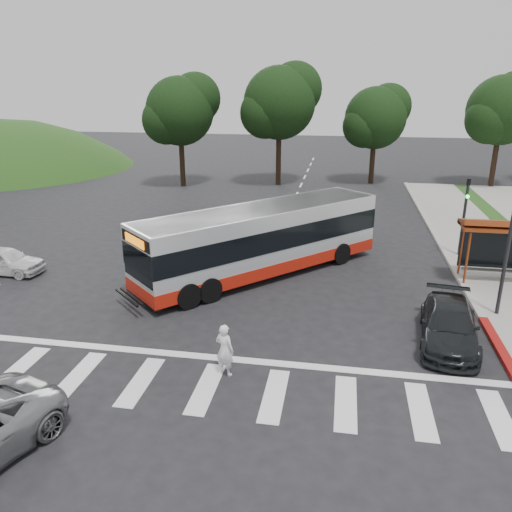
# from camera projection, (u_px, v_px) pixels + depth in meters

# --- Properties ---
(ground) EXTENTS (140.00, 140.00, 0.00)m
(ground) POSITION_uv_depth(u_px,v_px,m) (241.00, 314.00, 19.10)
(ground) COLOR black
(ground) RESTS_ON ground
(sidewalk_east) EXTENTS (4.00, 40.00, 0.12)m
(sidewalk_east) POSITION_uv_depth(u_px,v_px,m) (490.00, 260.00, 24.73)
(sidewalk_east) COLOR gray
(sidewalk_east) RESTS_ON ground
(curb_east) EXTENTS (0.30, 40.00, 0.15)m
(curb_east) POSITION_uv_depth(u_px,v_px,m) (448.00, 258.00, 25.05)
(curb_east) COLOR #9E9991
(curb_east) RESTS_ON ground
(curb_east_red) EXTENTS (0.32, 6.00, 0.15)m
(curb_east_red) POSITION_uv_depth(u_px,v_px,m) (507.00, 361.00, 15.75)
(curb_east_red) COLOR maroon
(curb_east_red) RESTS_ON ground
(hillside_nw) EXTENTS (44.00, 44.00, 10.00)m
(hillside_nw) POSITION_uv_depth(u_px,v_px,m) (0.00, 168.00, 52.25)
(hillside_nw) COLOR #194516
(hillside_nw) RESTS_ON ground
(crosswalk_ladder) EXTENTS (18.00, 2.60, 0.01)m
(crosswalk_ladder) POSITION_uv_depth(u_px,v_px,m) (206.00, 388.00, 14.45)
(crosswalk_ladder) COLOR silver
(crosswalk_ladder) RESTS_ON ground
(bus_shelter) EXTENTS (4.20, 1.60, 2.86)m
(bus_shelter) POSITION_uv_depth(u_px,v_px,m) (511.00, 232.00, 21.32)
(bus_shelter) COLOR #8F3A17
(bus_shelter) RESTS_ON sidewalk_east
(traffic_signal_ne_short) EXTENTS (0.18, 0.37, 4.00)m
(traffic_signal_ne_short) POSITION_uv_depth(u_px,v_px,m) (465.00, 209.00, 24.63)
(traffic_signal_ne_short) COLOR black
(traffic_signal_ne_short) RESTS_ON ground
(tree_ne_a) EXTENTS (6.16, 5.74, 9.30)m
(tree_ne_a) POSITION_uv_depth(u_px,v_px,m) (503.00, 109.00, 40.50)
(tree_ne_a) COLOR black
(tree_ne_a) RESTS_ON parking_lot
(tree_north_a) EXTENTS (6.60, 6.15, 10.17)m
(tree_north_a) POSITION_uv_depth(u_px,v_px,m) (280.00, 102.00, 41.41)
(tree_north_a) COLOR black
(tree_north_a) RESTS_ON ground
(tree_north_b) EXTENTS (5.72, 5.33, 8.43)m
(tree_north_b) POSITION_uv_depth(u_px,v_px,m) (376.00, 117.00, 42.37)
(tree_north_b) COLOR black
(tree_north_b) RESTS_ON ground
(tree_north_c) EXTENTS (6.16, 5.74, 9.30)m
(tree_north_c) POSITION_uv_depth(u_px,v_px,m) (181.00, 110.00, 41.06)
(tree_north_c) COLOR black
(tree_north_c) RESTS_ON ground
(transit_bus) EXTENTS (10.20, 10.69, 3.14)m
(transit_bus) POSITION_uv_depth(u_px,v_px,m) (262.00, 241.00, 22.64)
(transit_bus) COLOR silver
(transit_bus) RESTS_ON ground
(pedestrian) EXTENTS (0.71, 0.58, 1.66)m
(pedestrian) POSITION_uv_depth(u_px,v_px,m) (225.00, 350.00, 14.89)
(pedestrian) COLOR white
(pedestrian) RESTS_ON ground
(dark_sedan) EXTENTS (2.39, 4.67, 1.30)m
(dark_sedan) POSITION_uv_depth(u_px,v_px,m) (449.00, 325.00, 16.81)
(dark_sedan) COLOR black
(dark_sedan) RESTS_ON ground
(west_car_white) EXTENTS (3.72, 1.68, 1.24)m
(west_car_white) POSITION_uv_depth(u_px,v_px,m) (5.00, 260.00, 23.04)
(west_car_white) COLOR silver
(west_car_white) RESTS_ON ground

